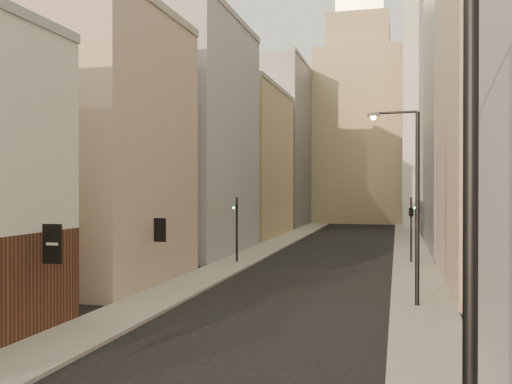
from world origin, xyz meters
name	(u,v)px	position (x,y,z in m)	size (l,w,h in m)	color
sidewalk_left	(284,240)	(-6.50, 55.00, 0.07)	(3.00, 140.00, 0.15)	gray
sidewalk_right	(409,243)	(6.50, 55.00, 0.07)	(3.00, 140.00, 0.15)	gray
left_bldg_beige	(101,150)	(-12.00, 26.00, 8.00)	(8.00, 12.00, 16.00)	tan
left_bldg_grey	(193,139)	(-12.00, 42.00, 10.00)	(8.00, 16.00, 20.00)	gray
left_bldg_tan	(246,164)	(-12.00, 60.00, 8.50)	(8.00, 18.00, 17.00)	tan
left_bldg_wingrid	(280,146)	(-12.00, 80.00, 12.00)	(8.00, 20.00, 24.00)	gray
right_bldg_wingrid	(474,107)	(12.00, 50.00, 13.00)	(8.00, 20.00, 26.00)	gray
highrise	(494,41)	(18.00, 78.00, 25.66)	(21.00, 23.00, 51.20)	gray
clock_tower	(359,117)	(-1.00, 92.00, 17.63)	(14.00, 14.00, 44.90)	tan
white_tower	(432,95)	(10.00, 78.00, 18.61)	(8.00, 8.00, 41.50)	silver
streetlamp_near	(454,184)	(6.14, 3.95, 5.78)	(2.50, 1.21, 10.12)	black
streetlamp_mid	(412,195)	(5.99, 23.04, 5.35)	(2.46, 0.46, 9.37)	black
traffic_light_left	(237,215)	(-6.42, 36.24, 3.63)	(0.59, 0.51, 5.00)	black
traffic_light_right	(411,213)	(6.32, 39.18, 3.84)	(0.71, 0.71, 5.00)	black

